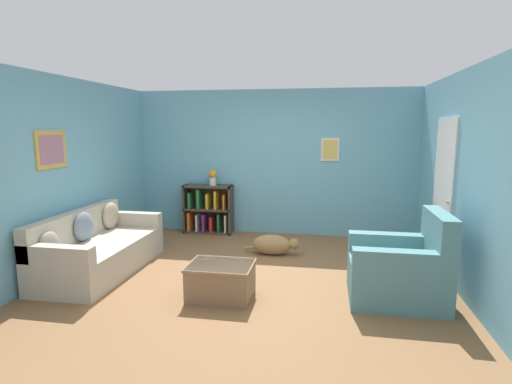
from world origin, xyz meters
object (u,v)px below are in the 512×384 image
Objects in this scene: bookshelf at (208,210)px; dog at (273,245)px; coffee_table at (221,280)px; couch at (98,249)px; vase at (213,177)px; recliner_chair at (402,270)px.

bookshelf is 1.03× the size of dog.
coffee_table reaches higher than dog.
couch reaches higher than coffee_table.
dog is 3.04× the size of vase.
dog is 1.89m from vase.
couch is 2.51m from dog.
bookshelf is 3.13× the size of vase.
coffee_table is (1.86, -0.54, -0.09)m from couch.
recliner_chair reaches higher than bookshelf.
recliner_chair is 3.57× the size of vase.
bookshelf is 1.22× the size of coffee_table.
dog is (2.24, 1.12, -0.14)m from couch.
couch is 2.70× the size of coffee_table.
bookshelf is 3.90m from recliner_chair.
recliner_chair is 1.40× the size of coffee_table.
bookshelf is 1.78m from dog.
coffee_table is 0.84× the size of dog.
dog is at bearing 26.50° from couch.
bookshelf is 0.88× the size of recliner_chair.
coffee_table is (-2.02, -0.29, -0.14)m from recliner_chair.
vase reaches higher than coffee_table.
recliner_chair is 3.87m from vase.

